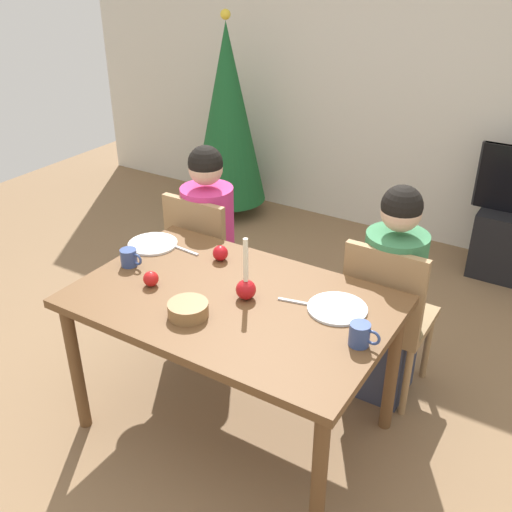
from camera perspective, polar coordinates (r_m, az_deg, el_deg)
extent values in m
plane|color=brown|center=(3.07, -2.05, -16.02)|extent=(7.68, 7.68, 0.00)
cube|color=beige|center=(4.66, 16.45, 16.81)|extent=(6.40, 0.10, 2.60)
cube|color=brown|center=(2.61, -2.32, -4.48)|extent=(1.40, 0.90, 0.04)
cylinder|color=brown|center=(2.96, -17.08, -10.35)|extent=(0.06, 0.06, 0.71)
cylinder|color=brown|center=(2.36, 6.10, -21.13)|extent=(0.06, 0.06, 0.71)
cylinder|color=brown|center=(3.40, -7.52, -3.66)|extent=(0.06, 0.06, 0.71)
cylinder|color=brown|center=(2.90, 13.08, -10.67)|extent=(0.06, 0.06, 0.71)
cube|color=#99754C|center=(3.54, -4.03, -0.66)|extent=(0.40, 0.40, 0.04)
cube|color=#99754C|center=(3.30, -5.98, 1.77)|extent=(0.40, 0.04, 0.45)
cylinder|color=#99754C|center=(3.70, -0.24, -3.30)|extent=(0.04, 0.04, 0.41)
cylinder|color=#99754C|center=(3.86, -4.52, -1.90)|extent=(0.04, 0.04, 0.41)
cylinder|color=#99754C|center=(3.46, -3.23, -5.81)|extent=(0.04, 0.04, 0.41)
cylinder|color=#99754C|center=(3.64, -7.66, -4.18)|extent=(0.04, 0.04, 0.41)
cube|color=#99754C|center=(3.12, 12.93, -5.85)|extent=(0.40, 0.40, 0.04)
cube|color=#99754C|center=(2.84, 12.20, -3.52)|extent=(0.40, 0.04, 0.45)
cylinder|color=#99754C|center=(3.35, 16.28, -8.41)|extent=(0.04, 0.04, 0.41)
cylinder|color=#99754C|center=(3.42, 10.84, -6.80)|extent=(0.04, 0.04, 0.41)
cylinder|color=#99754C|center=(3.08, 14.37, -11.73)|extent=(0.04, 0.04, 0.41)
cylinder|color=#99754C|center=(3.16, 8.49, -9.87)|extent=(0.04, 0.04, 0.41)
cube|color=#33384C|center=(3.61, -4.38, -3.83)|extent=(0.28, 0.28, 0.45)
cylinder|color=#D1337A|center=(3.39, -4.67, 2.84)|extent=(0.30, 0.30, 0.48)
sphere|color=tan|center=(3.25, -4.91, 8.49)|extent=(0.19, 0.19, 0.19)
sphere|color=black|center=(3.24, -4.94, 8.99)|extent=(0.19, 0.19, 0.19)
cube|color=#33384C|center=(3.20, 12.22, -9.33)|extent=(0.28, 0.28, 0.45)
cylinder|color=#387A4C|center=(2.94, 13.13, -2.12)|extent=(0.30, 0.30, 0.48)
sphere|color=tan|center=(2.78, 13.92, 4.20)|extent=(0.19, 0.19, 0.19)
sphere|color=black|center=(2.77, 13.99, 4.77)|extent=(0.19, 0.19, 0.19)
cylinder|color=brown|center=(5.23, -2.56, 4.94)|extent=(0.08, 0.08, 0.14)
cone|color=#195628|center=(4.97, -2.76, 13.48)|extent=(0.63, 0.63, 1.47)
sphere|color=yellow|center=(4.83, -2.98, 22.39)|extent=(0.08, 0.08, 0.08)
sphere|color=red|center=(2.57, -0.99, -3.28)|extent=(0.09, 0.09, 0.09)
cylinder|color=#EFE5C6|center=(2.50, -1.01, -0.40)|extent=(0.02, 0.02, 0.20)
cylinder|color=white|center=(3.09, -9.99, 1.17)|extent=(0.26, 0.26, 0.01)
cylinder|color=silver|center=(2.54, 7.90, -5.06)|extent=(0.26, 0.26, 0.01)
cylinder|color=#33477F|center=(2.90, -12.24, -0.14)|extent=(0.08, 0.08, 0.09)
torus|color=#33477F|center=(2.86, -11.49, -0.33)|extent=(0.06, 0.01, 0.06)
cylinder|color=#33477F|center=(2.33, 10.01, -7.50)|extent=(0.08, 0.08, 0.10)
torus|color=#33477F|center=(2.31, 11.24, -7.79)|extent=(0.07, 0.01, 0.07)
cube|color=silver|center=(3.01, -6.95, 0.59)|extent=(0.18, 0.03, 0.01)
cube|color=silver|center=(2.57, 4.10, -4.50)|extent=(0.18, 0.05, 0.01)
cylinder|color=olive|center=(2.48, -6.61, -5.17)|extent=(0.17, 0.17, 0.06)
sphere|color=red|center=(2.89, -3.48, 0.28)|extent=(0.08, 0.08, 0.08)
sphere|color=red|center=(2.71, -10.16, -2.19)|extent=(0.07, 0.07, 0.07)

